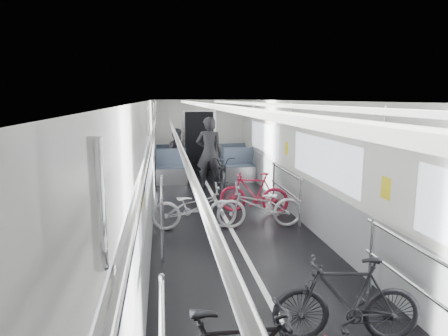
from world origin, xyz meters
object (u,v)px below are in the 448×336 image
at_px(bike_left_far, 194,207).
at_px(bike_right_far, 254,193).
at_px(bike_aisle, 221,172).
at_px(person_standing, 209,153).
at_px(bike_right_mid, 260,206).
at_px(person_seated, 176,153).
at_px(bike_right_near, 347,300).

distance_m(bike_left_far, bike_right_far, 1.59).
distance_m(bike_aisle, person_standing, 0.60).
distance_m(bike_right_mid, person_seated, 5.43).
relative_size(bike_right_far, person_seated, 0.97).
relative_size(bike_left_far, bike_aisle, 0.90).
distance_m(bike_left_far, bike_right_mid, 1.24).
relative_size(person_standing, person_seated, 1.28).
relative_size(bike_right_near, person_seated, 0.98).
distance_m(person_standing, person_seated, 1.99).
height_order(bike_right_far, bike_aisle, bike_aisle).
xyz_separation_m(bike_right_mid, bike_right_far, (0.11, 0.97, 0.01)).
distance_m(bike_left_far, bike_right_near, 3.99).
distance_m(bike_left_far, person_standing, 3.44).
relative_size(bike_left_far, person_standing, 0.82).
bearing_deg(bike_left_far, bike_right_near, -161.33).
bearing_deg(person_standing, bike_right_mid, 113.48).
distance_m(bike_right_mid, bike_aisle, 3.36).
bearing_deg(bike_aisle, bike_right_far, -79.65).
relative_size(bike_aisle, person_standing, 0.91).
bearing_deg(bike_left_far, person_seated, 2.56).
relative_size(bike_right_near, bike_right_mid, 0.91).
height_order(bike_right_far, person_standing, person_standing).
distance_m(bike_left_far, person_seated, 5.13).
distance_m(bike_aisle, person_seated, 2.23).
bearing_deg(bike_right_far, bike_right_mid, 13.32).
relative_size(bike_right_near, bike_aisle, 0.83).
xyz_separation_m(bike_aisle, person_seated, (-1.14, 1.89, 0.30)).
distance_m(bike_left_far, bike_aisle, 3.37).
height_order(bike_right_near, bike_right_mid, bike_right_near).
distance_m(bike_right_near, bike_right_mid, 3.68).
bearing_deg(bike_right_near, bike_aisle, -168.81).
bearing_deg(person_standing, bike_left_far, 92.79).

